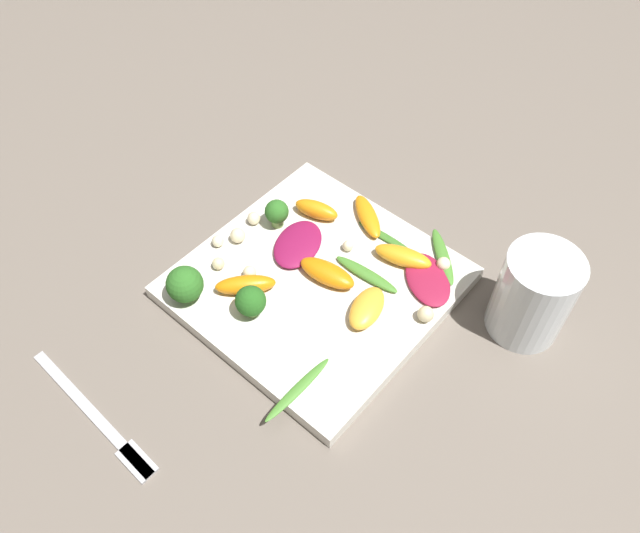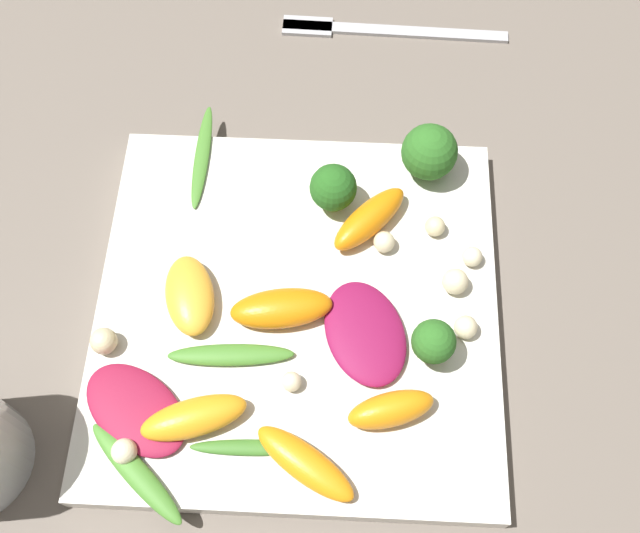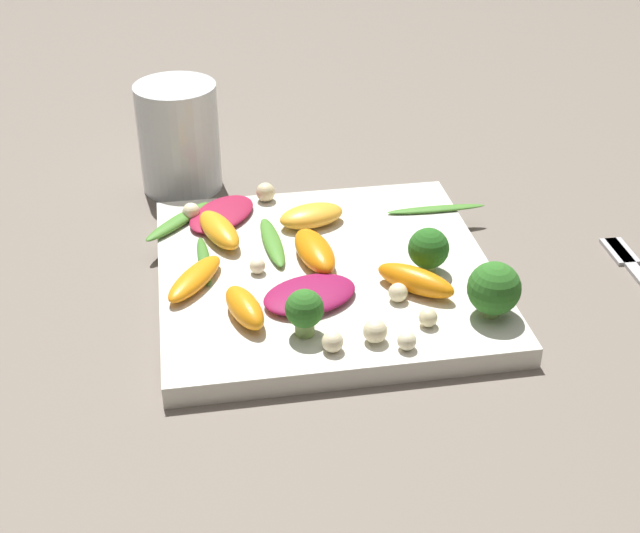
{
  "view_description": "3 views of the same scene",
  "coord_description": "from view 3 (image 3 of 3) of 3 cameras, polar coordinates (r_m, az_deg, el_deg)",
  "views": [
    {
      "loc": [
        0.29,
        -0.33,
        0.6
      ],
      "look_at": [
        0.0,
        0.0,
        0.04
      ],
      "focal_mm": 35.0,
      "sensor_mm": 36.0,
      "label": 1
    },
    {
      "loc": [
        -0.03,
        0.21,
        0.5
      ],
      "look_at": [
        -0.02,
        -0.02,
        0.04
      ],
      "focal_mm": 42.0,
      "sensor_mm": 36.0,
      "label": 2
    },
    {
      "loc": [
        -0.63,
        0.11,
        0.42
      ],
      "look_at": [
        -0.01,
        0.01,
        0.03
      ],
      "focal_mm": 50.0,
      "sensor_mm": 36.0,
      "label": 3
    }
  ],
  "objects": [
    {
      "name": "macadamia_nut_1",
      "position": [
        0.67,
        3.55,
        -4.15
      ],
      "size": [
        0.02,
        0.02,
        0.02
      ],
      "color": "beige",
      "rests_on": "plate"
    },
    {
      "name": "drinking_glass",
      "position": [
        0.92,
        -9.02,
        8.17
      ],
      "size": [
        0.08,
        0.08,
        0.11
      ],
      "color": "white",
      "rests_on": "ground_plane"
    },
    {
      "name": "arugula_sprig_1",
      "position": [
        0.79,
        -3.08,
        1.59
      ],
      "size": [
        0.09,
        0.02,
        0.01
      ],
      "color": "#47842D",
      "rests_on": "plate"
    },
    {
      "name": "macadamia_nut_4",
      "position": [
        0.75,
        -4.04,
        0.08
      ],
      "size": [
        0.01,
        0.01,
        0.01
      ],
      "color": "beige",
      "rests_on": "plate"
    },
    {
      "name": "orange_segment_0",
      "position": [
        0.8,
        -6.48,
        2.34
      ],
      "size": [
        0.07,
        0.05,
        0.02
      ],
      "color": "orange",
      "rests_on": "plate"
    },
    {
      "name": "orange_segment_1",
      "position": [
        0.69,
        -4.85,
        -2.64
      ],
      "size": [
        0.06,
        0.04,
        0.02
      ],
      "color": "orange",
      "rests_on": "plate"
    },
    {
      "name": "macadamia_nut_2",
      "position": [
        0.84,
        -8.25,
        3.5
      ],
      "size": [
        0.02,
        0.02,
        0.02
      ],
      "color": "beige",
      "rests_on": "plate"
    },
    {
      "name": "macadamia_nut_6",
      "position": [
        0.86,
        -3.51,
        4.77
      ],
      "size": [
        0.02,
        0.02,
        0.02
      ],
      "color": "beige",
      "rests_on": "plate"
    },
    {
      "name": "orange_segment_2",
      "position": [
        0.74,
        -8.02,
        -0.77
      ],
      "size": [
        0.07,
        0.06,
        0.01
      ],
      "color": "orange",
      "rests_on": "plate"
    },
    {
      "name": "arugula_sprig_0",
      "position": [
        0.83,
        -9.05,
        2.89
      ],
      "size": [
        0.07,
        0.07,
        0.01
      ],
      "color": "#47842D",
      "rests_on": "plate"
    },
    {
      "name": "radicchio_leaf_0",
      "position": [
        0.71,
        -0.66,
        -1.8
      ],
      "size": [
        0.08,
        0.09,
        0.01
      ],
      "color": "maroon",
      "rests_on": "plate"
    },
    {
      "name": "macadamia_nut_7",
      "position": [
        0.69,
        6.93,
        -3.26
      ],
      "size": [
        0.01,
        0.01,
        0.01
      ],
      "color": "beige",
      "rests_on": "plate"
    },
    {
      "name": "macadamia_nut_3",
      "position": [
        0.71,
        5.01,
        -1.67
      ],
      "size": [
        0.02,
        0.02,
        0.02
      ],
      "color": "beige",
      "rests_on": "plate"
    },
    {
      "name": "macadamia_nut_5",
      "position": [
        0.66,
        0.81,
        -4.83
      ],
      "size": [
        0.02,
        0.02,
        0.02
      ],
      "color": "beige",
      "rests_on": "plate"
    },
    {
      "name": "arugula_sprig_2",
      "position": [
        0.85,
        7.45,
        3.67
      ],
      "size": [
        0.01,
        0.1,
        0.0
      ],
      "color": "#47842D",
      "rests_on": "plate"
    },
    {
      "name": "broccoli_floret_2",
      "position": [
        0.67,
        -1.0,
        -2.83
      ],
      "size": [
        0.03,
        0.03,
        0.04
      ],
      "color": "#7A9E51",
      "rests_on": "plate"
    },
    {
      "name": "radicchio_leaf_1",
      "position": [
        0.84,
        -6.31,
        3.37
      ],
      "size": [
        0.09,
        0.09,
        0.01
      ],
      "color": "maroon",
      "rests_on": "plate"
    },
    {
      "name": "orange_segment_4",
      "position": [
        0.73,
        6.14,
        -0.89
      ],
      "size": [
        0.06,
        0.07,
        0.02
      ],
      "color": "orange",
      "rests_on": "plate"
    },
    {
      "name": "orange_segment_3",
      "position": [
        0.82,
        -0.28,
        3.3
      ],
      "size": [
        0.05,
        0.07,
        0.02
      ],
      "color": "#FCAD33",
      "rests_on": "plate"
    },
    {
      "name": "plate",
      "position": [
        0.76,
        0.33,
        -0.59
      ],
      "size": [
        0.28,
        0.28,
        0.02
      ],
      "color": "silver",
      "rests_on": "ground_plane"
    },
    {
      "name": "macadamia_nut_0",
      "position": [
        0.66,
        5.58,
        -4.76
      ],
      "size": [
        0.01,
        0.01,
        0.01
      ],
      "color": "beige",
      "rests_on": "plate"
    },
    {
      "name": "broccoli_floret_1",
      "position": [
        0.75,
        6.96,
        1.09
      ],
      "size": [
        0.03,
        0.03,
        0.04
      ],
      "color": "#84AD5B",
      "rests_on": "plate"
    },
    {
      "name": "ground_plane",
      "position": [
        0.77,
        0.32,
        -1.17
      ],
      "size": [
        2.4,
        2.4,
        0.0
      ],
      "primitive_type": "plane",
      "color": "#6B6056"
    },
    {
      "name": "broccoli_floret_0",
      "position": [
        0.7,
        11.08,
        -1.42
      ],
      "size": [
        0.04,
        0.04,
        0.05
      ],
      "color": "#84AD5B",
      "rests_on": "plate"
    },
    {
      "name": "arugula_sprig_3",
      "position": [
        0.77,
        -7.42,
        0.38
      ],
      "size": [
        0.08,
        0.01,
        0.0
      ],
      "color": "#3D7528",
      "rests_on": "plate"
    },
    {
      "name": "orange_segment_5",
      "position": [
        0.76,
        -0.35,
        1.01
      ],
      "size": [
        0.07,
        0.04,
        0.02
      ],
      "color": "orange",
      "rests_on": "plate"
    }
  ]
}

